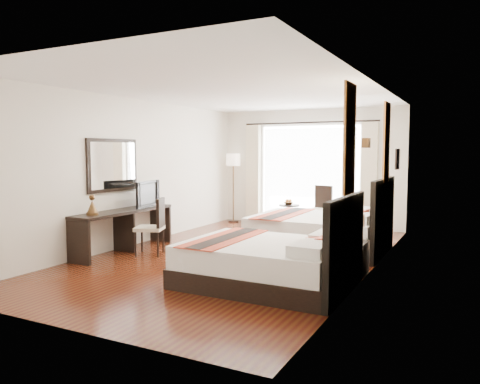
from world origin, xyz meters
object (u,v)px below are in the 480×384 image
at_px(television, 144,194).
at_px(window_chair, 319,217).
at_px(console_desk, 124,231).
at_px(table_lamp, 357,222).
at_px(bed_far, 322,231).
at_px(side_table, 289,216).
at_px(bed_near, 271,261).
at_px(desk_chair, 151,237).
at_px(vase, 349,236).
at_px(fruit_bowl, 288,203).
at_px(floor_lamp, 233,164).
at_px(nightstand, 352,257).

xyz_separation_m(television, window_chair, (2.42, 3.16, -0.69)).
bearing_deg(console_desk, table_lamp, 6.60).
relative_size(bed_far, side_table, 4.23).
distance_m(bed_near, console_desk, 3.28).
bearing_deg(desk_chair, vase, 160.34).
bearing_deg(window_chair, bed_far, 35.62).
distance_m(table_lamp, side_table, 4.08).
bearing_deg(bed_near, bed_far, 91.65).
height_order(bed_near, fruit_bowl, bed_near).
distance_m(vase, side_table, 4.23).
bearing_deg(floor_lamp, window_chair, -7.64).
bearing_deg(console_desk, side_table, 65.68).
xyz_separation_m(table_lamp, vase, (-0.06, -0.24, -0.18)).
bearing_deg(television, fruit_bowl, -37.98).
distance_m(bed_far, nightstand, 1.68).
distance_m(bed_far, table_lamp, 1.66).
bearing_deg(window_chair, television, -21.21).
bearing_deg(bed_near, console_desk, 166.93).
bearing_deg(table_lamp, side_table, 125.39).
bearing_deg(table_lamp, console_desk, -173.40).
height_order(bed_near, side_table, bed_near).
xyz_separation_m(console_desk, side_table, (1.70, 3.77, -0.10)).
xyz_separation_m(nightstand, television, (-4.00, 0.18, 0.76)).
distance_m(console_desk, floor_lamp, 4.17).
height_order(vase, console_desk, console_desk).
relative_size(bed_near, desk_chair, 2.24).
height_order(floor_lamp, fruit_bowl, floor_lamp).
relative_size(table_lamp, vase, 2.57).
height_order(nightstand, television, television).
relative_size(desk_chair, side_table, 1.77).
relative_size(bed_near, television, 2.59).
distance_m(nightstand, floor_lamp, 5.51).
bearing_deg(window_chair, vase, 40.29).
distance_m(television, desk_chair, 1.02).
bearing_deg(table_lamp, vase, -103.24).
distance_m(table_lamp, vase, 0.30).
xyz_separation_m(vase, window_chair, (-1.55, 3.48, -0.26)).
height_order(vase, floor_lamp, floor_lamp).
bearing_deg(bed_far, floor_lamp, 143.47).
height_order(desk_chair, floor_lamp, floor_lamp).
distance_m(console_desk, fruit_bowl, 4.13).
height_order(bed_near, floor_lamp, floor_lamp).
bearing_deg(nightstand, window_chair, 115.30).
xyz_separation_m(nightstand, console_desk, (-4.02, -0.37, 0.14)).
xyz_separation_m(television, floor_lamp, (0.06, 3.47, 0.48)).
bearing_deg(bed_near, vase, 50.46).
relative_size(side_table, window_chair, 0.55).
height_order(nightstand, table_lamp, table_lamp).
distance_m(desk_chair, fruit_bowl, 3.90).
xyz_separation_m(bed_far, side_table, (-1.42, 1.99, -0.06)).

